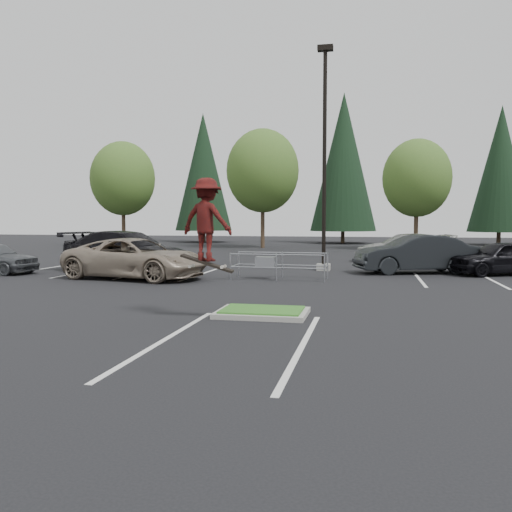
% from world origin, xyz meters
% --- Properties ---
extents(ground, '(120.00, 120.00, 0.00)m').
position_xyz_m(ground, '(0.00, 0.00, 0.00)').
color(ground, black).
rests_on(ground, ground).
extents(grass_median, '(2.20, 1.60, 0.16)m').
position_xyz_m(grass_median, '(0.00, 0.00, 0.08)').
color(grass_median, gray).
rests_on(grass_median, ground).
extents(stall_lines, '(22.62, 17.60, 0.01)m').
position_xyz_m(stall_lines, '(-1.35, 6.02, 0.00)').
color(stall_lines, silver).
rests_on(stall_lines, ground).
extents(light_pole, '(0.70, 0.60, 10.12)m').
position_xyz_m(light_pole, '(0.50, 12.00, 4.56)').
color(light_pole, gray).
rests_on(light_pole, ground).
extents(decid_a, '(5.44, 5.44, 8.91)m').
position_xyz_m(decid_a, '(-18.01, 30.03, 5.58)').
color(decid_a, '#38281C').
rests_on(decid_a, ground).
extents(decid_b, '(5.89, 5.89, 9.64)m').
position_xyz_m(decid_b, '(-6.01, 30.53, 6.04)').
color(decid_b, '#38281C').
rests_on(decid_b, ground).
extents(decid_c, '(5.12, 5.12, 8.38)m').
position_xyz_m(decid_c, '(5.99, 29.83, 5.25)').
color(decid_c, '#38281C').
rests_on(decid_c, ground).
extents(conif_a, '(5.72, 5.72, 13.00)m').
position_xyz_m(conif_a, '(-14.00, 40.00, 7.10)').
color(conif_a, '#38281C').
rests_on(conif_a, ground).
extents(conif_b, '(6.38, 6.38, 14.50)m').
position_xyz_m(conif_b, '(0.00, 40.50, 7.85)').
color(conif_b, '#38281C').
rests_on(conif_b, ground).
extents(conif_c, '(5.50, 5.50, 12.50)m').
position_xyz_m(conif_c, '(14.00, 39.50, 6.85)').
color(conif_c, '#38281C').
rests_on(conif_c, ground).
extents(cart_corral, '(3.72, 1.39, 1.05)m').
position_xyz_m(cart_corral, '(-1.32, 8.01, 0.66)').
color(cart_corral, '#9A9CA2').
rests_on(cart_corral, ground).
extents(skateboarder, '(1.40, 1.00, 2.23)m').
position_xyz_m(skateboarder, '(-1.20, -0.65, 2.33)').
color(skateboarder, black).
rests_on(skateboarder, ground).
extents(car_l_tan, '(6.16, 3.66, 1.60)m').
position_xyz_m(car_l_tan, '(-6.50, 7.00, 0.80)').
color(car_l_tan, gray).
rests_on(car_l_tan, ground).
extents(car_l_black, '(6.74, 4.00, 1.83)m').
position_xyz_m(car_l_black, '(-8.00, 9.34, 0.92)').
color(car_l_black, black).
rests_on(car_l_black, ground).
extents(car_r_charc, '(5.39, 3.22, 1.68)m').
position_xyz_m(car_r_charc, '(4.50, 11.50, 0.84)').
color(car_r_charc, black).
rests_on(car_r_charc, ground).
extents(car_r_black, '(4.63, 3.31, 1.47)m').
position_xyz_m(car_r_black, '(8.00, 11.50, 0.73)').
color(car_r_black, black).
rests_on(car_r_black, ground).
extents(car_far_silver, '(5.72, 3.44, 1.55)m').
position_xyz_m(car_far_silver, '(4.47, 18.00, 0.78)').
color(car_far_silver, '#A7A7A1').
rests_on(car_far_silver, ground).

